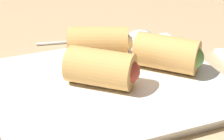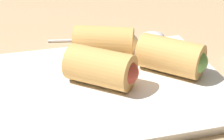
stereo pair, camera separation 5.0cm
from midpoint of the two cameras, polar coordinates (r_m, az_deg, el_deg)
The scene contains 6 objects.
table_surface at distance 51.87cm, azimuth 1.02°, elevation -4.52°, with size 180.00×140.00×2.00cm.
serving_plate at distance 51.13cm, azimuth 2.81°, elevation -2.76°, with size 31.00×25.73×1.50cm.
roll_front_left at distance 49.34cm, azimuth 1.73°, elevation 0.32°, with size 9.99×9.47×4.95cm.
roll_front_right at distance 53.36cm, azimuth 12.09°, elevation 1.93°, with size 9.81×9.73×4.95cm.
roll_back_left at distance 56.55cm, azimuth 1.78°, elevation 4.12°, with size 10.08×7.86×4.95cm.
spoon at distance 67.69cm, azimuth 6.83°, elevation 5.04°, with size 20.74×5.68×1.43cm.
Camera 2 is at (9.51, 42.76, 29.03)cm, focal length 60.00 mm.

